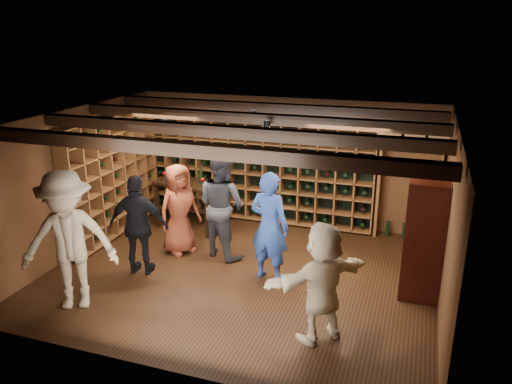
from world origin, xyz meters
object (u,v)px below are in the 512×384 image
(display_cabinet, at_px, (423,243))
(guest_khaki, at_px, (69,241))
(man_blue_shirt, at_px, (269,227))
(guest_woman_black, at_px, (139,225))
(tasting_table, at_px, (188,188))
(guest_beige, at_px, (322,283))
(guest_red_floral, at_px, (179,209))
(man_grey_suit, at_px, (222,205))

(display_cabinet, relative_size, guest_khaki, 0.87)
(man_blue_shirt, bearing_deg, guest_woman_black, 23.79)
(guest_woman_black, height_order, guest_khaki, guest_khaki)
(guest_woman_black, bearing_deg, tasting_table, -96.75)
(man_blue_shirt, relative_size, guest_beige, 1.11)
(guest_khaki, bearing_deg, guest_woman_black, 46.64)
(guest_red_floral, bearing_deg, tasting_table, 47.09)
(man_grey_suit, distance_m, guest_beige, 2.83)
(tasting_table, bearing_deg, guest_khaki, -86.25)
(guest_woman_black, height_order, guest_beige, guest_woman_black)
(tasting_table, bearing_deg, guest_woman_black, -78.50)
(guest_woman_black, bearing_deg, guest_khaki, 63.16)
(guest_red_floral, distance_m, guest_beige, 3.36)
(man_blue_shirt, bearing_deg, guest_beige, 140.55)
(man_blue_shirt, distance_m, guest_woman_black, 2.06)
(guest_woman_black, distance_m, tasting_table, 1.95)
(man_blue_shirt, distance_m, man_grey_suit, 1.18)
(man_blue_shirt, relative_size, guest_woman_black, 1.07)
(display_cabinet, relative_size, man_blue_shirt, 1.00)
(man_grey_suit, bearing_deg, tasting_table, -17.14)
(tasting_table, bearing_deg, man_grey_suit, -31.47)
(guest_beige, bearing_deg, guest_woman_black, -60.93)
(man_grey_suit, relative_size, guest_beige, 1.16)
(man_grey_suit, distance_m, tasting_table, 1.40)
(man_blue_shirt, xyz_separation_m, guest_khaki, (-2.37, -1.64, 0.12))
(man_blue_shirt, height_order, man_grey_suit, man_grey_suit)
(guest_beige, bearing_deg, tasting_table, -86.98)
(guest_beige, bearing_deg, guest_red_floral, -77.39)
(guest_woman_black, distance_m, guest_khaki, 1.25)
(tasting_table, bearing_deg, guest_beige, -32.36)
(display_cabinet, xyz_separation_m, man_blue_shirt, (-2.24, -0.19, 0.02))
(display_cabinet, bearing_deg, man_blue_shirt, -175.13)
(man_grey_suit, bearing_deg, guest_red_floral, 32.16)
(guest_khaki, bearing_deg, guest_red_floral, 48.13)
(man_blue_shirt, height_order, tasting_table, man_blue_shirt)
(guest_khaki, distance_m, tasting_table, 3.14)
(man_blue_shirt, bearing_deg, tasting_table, -24.61)
(guest_woman_black, relative_size, tasting_table, 1.22)
(man_blue_shirt, relative_size, guest_khaki, 0.88)
(man_blue_shirt, xyz_separation_m, tasting_table, (-2.09, 1.48, -0.05))
(guest_red_floral, xyz_separation_m, guest_beige, (2.86, -1.76, -0.01))
(display_cabinet, relative_size, guest_beige, 1.11)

